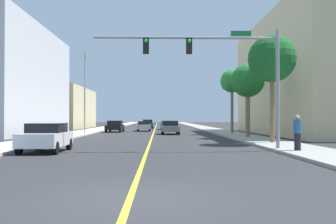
{
  "coord_description": "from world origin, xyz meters",
  "views": [
    {
      "loc": [
        0.64,
        -8.19,
        1.79
      ],
      "look_at": [
        1.23,
        15.57,
        2.16
      ],
      "focal_mm": 38.85,
      "sensor_mm": 36.0,
      "label": 1
    }
  ],
  "objects_px": {
    "car_white": "(46,137)",
    "car_silver": "(144,126)",
    "car_black": "(115,126)",
    "car_green": "(147,124)",
    "palm_far": "(232,82)",
    "car_blue": "(167,125)",
    "car_gray": "(170,127)",
    "pedestrian": "(298,133)",
    "traffic_signal_mast": "(222,61)",
    "palm_mid": "(248,81)",
    "street_lamp": "(85,88)",
    "palm_near": "(272,59)"
  },
  "relations": [
    {
      "from": "car_white",
      "to": "car_silver",
      "type": "distance_m",
      "value": 29.46
    },
    {
      "from": "car_black",
      "to": "car_green",
      "type": "distance_m",
      "value": 15.26
    },
    {
      "from": "palm_far",
      "to": "car_blue",
      "type": "relative_size",
      "value": 1.74
    },
    {
      "from": "car_gray",
      "to": "car_green",
      "type": "bearing_deg",
      "value": 97.6
    },
    {
      "from": "car_white",
      "to": "pedestrian",
      "type": "bearing_deg",
      "value": 175.06
    },
    {
      "from": "car_gray",
      "to": "car_blue",
      "type": "xyz_separation_m",
      "value": [
        -0.05,
        15.55,
        -0.03
      ]
    },
    {
      "from": "traffic_signal_mast",
      "to": "palm_mid",
      "type": "bearing_deg",
      "value": 69.92
    },
    {
      "from": "pedestrian",
      "to": "street_lamp",
      "type": "bearing_deg",
      "value": -24.45
    },
    {
      "from": "car_gray",
      "to": "car_black",
      "type": "relative_size",
      "value": 0.98
    },
    {
      "from": "palm_far",
      "to": "car_white",
      "type": "distance_m",
      "value": 23.97
    },
    {
      "from": "car_white",
      "to": "car_blue",
      "type": "distance_m",
      "value": 36.42
    },
    {
      "from": "street_lamp",
      "to": "palm_mid",
      "type": "distance_m",
      "value": 16.97
    },
    {
      "from": "traffic_signal_mast",
      "to": "palm_mid",
      "type": "xyz_separation_m",
      "value": [
        4.31,
        11.8,
        0.1
      ]
    },
    {
      "from": "car_gray",
      "to": "car_blue",
      "type": "height_order",
      "value": "car_gray"
    },
    {
      "from": "palm_mid",
      "to": "pedestrian",
      "type": "height_order",
      "value": "palm_mid"
    },
    {
      "from": "car_silver",
      "to": "car_blue",
      "type": "bearing_deg",
      "value": 61.86
    },
    {
      "from": "car_gray",
      "to": "pedestrian",
      "type": "bearing_deg",
      "value": -75.74
    },
    {
      "from": "palm_mid",
      "to": "car_white",
      "type": "bearing_deg",
      "value": -138.4
    },
    {
      "from": "car_blue",
      "to": "pedestrian",
      "type": "bearing_deg",
      "value": -80.85
    },
    {
      "from": "street_lamp",
      "to": "car_blue",
      "type": "bearing_deg",
      "value": 61.81
    },
    {
      "from": "palm_near",
      "to": "pedestrian",
      "type": "distance_m",
      "value": 7.7
    },
    {
      "from": "car_green",
      "to": "car_gray",
      "type": "bearing_deg",
      "value": -84.05
    },
    {
      "from": "palm_far",
      "to": "car_white",
      "type": "relative_size",
      "value": 1.77
    },
    {
      "from": "traffic_signal_mast",
      "to": "pedestrian",
      "type": "distance_m",
      "value": 5.4
    },
    {
      "from": "car_black",
      "to": "palm_far",
      "type": "bearing_deg",
      "value": 152.3
    },
    {
      "from": "palm_near",
      "to": "car_gray",
      "type": "relative_size",
      "value": 1.69
    },
    {
      "from": "palm_mid",
      "to": "car_gray",
      "type": "relative_size",
      "value": 1.48
    },
    {
      "from": "traffic_signal_mast",
      "to": "palm_near",
      "type": "relative_size",
      "value": 1.38
    },
    {
      "from": "street_lamp",
      "to": "palm_near",
      "type": "relative_size",
      "value": 1.18
    },
    {
      "from": "car_white",
      "to": "car_silver",
      "type": "xyz_separation_m",
      "value": [
        3.88,
        29.2,
        -0.08
      ]
    },
    {
      "from": "car_blue",
      "to": "traffic_signal_mast",
      "type": "bearing_deg",
      "value": -86.25
    },
    {
      "from": "palm_far",
      "to": "car_black",
      "type": "xyz_separation_m",
      "value": [
        -13.24,
        7.31,
        -4.85
      ]
    },
    {
      "from": "car_green",
      "to": "pedestrian",
      "type": "bearing_deg",
      "value": -80.66
    },
    {
      "from": "car_green",
      "to": "palm_far",
      "type": "bearing_deg",
      "value": -68.95
    },
    {
      "from": "car_silver",
      "to": "car_green",
      "type": "relative_size",
      "value": 1.11
    },
    {
      "from": "palm_near",
      "to": "car_blue",
      "type": "distance_m",
      "value": 31.8
    },
    {
      "from": "car_white",
      "to": "car_black",
      "type": "xyz_separation_m",
      "value": [
        0.39,
        26.42,
        -0.04
      ]
    },
    {
      "from": "palm_mid",
      "to": "car_gray",
      "type": "xyz_separation_m",
      "value": [
        -6.47,
        8.13,
        -4.2
      ]
    },
    {
      "from": "car_blue",
      "to": "car_silver",
      "type": "bearing_deg",
      "value": -115.74
    },
    {
      "from": "street_lamp",
      "to": "car_blue",
      "type": "relative_size",
      "value": 2.2
    },
    {
      "from": "traffic_signal_mast",
      "to": "palm_near",
      "type": "distance_m",
      "value": 6.42
    },
    {
      "from": "palm_far",
      "to": "palm_near",
      "type": "bearing_deg",
      "value": -90.59
    },
    {
      "from": "palm_near",
      "to": "car_silver",
      "type": "relative_size",
      "value": 1.67
    },
    {
      "from": "car_gray",
      "to": "palm_mid",
      "type": "bearing_deg",
      "value": -52.38
    },
    {
      "from": "street_lamp",
      "to": "car_black",
      "type": "relative_size",
      "value": 1.96
    },
    {
      "from": "car_white",
      "to": "car_green",
      "type": "height_order",
      "value": "car_white"
    },
    {
      "from": "palm_far",
      "to": "car_green",
      "type": "relative_size",
      "value": 1.73
    },
    {
      "from": "palm_mid",
      "to": "car_blue",
      "type": "bearing_deg",
      "value": 105.4
    },
    {
      "from": "traffic_signal_mast",
      "to": "pedestrian",
      "type": "xyz_separation_m",
      "value": [
        3.6,
        -1.32,
        -3.8
      ]
    },
    {
      "from": "car_white",
      "to": "palm_near",
      "type": "bearing_deg",
      "value": -159.85
    }
  ]
}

